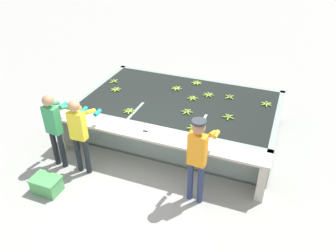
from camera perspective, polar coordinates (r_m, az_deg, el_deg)
ground_plane at (r=6.88m, az=-3.06°, el=-8.44°), size 80.00×80.00×0.00m
wash_tank at (r=8.00m, az=2.11°, el=1.85°), size 4.58×2.74×0.86m
work_ledge at (r=6.65m, az=-2.43°, el=-3.25°), size 4.58×0.45×0.86m
worker_0 at (r=6.94m, az=-19.15°, el=0.28°), size 0.45×0.73×1.68m
worker_1 at (r=6.60m, az=-15.20°, el=-0.68°), size 0.42×0.72×1.68m
worker_2 at (r=5.68m, az=5.21°, el=-4.73°), size 0.44×0.74×1.75m
banana_bunch_floating_0 at (r=8.34m, az=-9.10°, el=6.32°), size 0.28×0.28×0.08m
banana_bunch_floating_1 at (r=7.89m, az=16.75°, el=3.70°), size 0.28×0.28×0.08m
banana_bunch_floating_2 at (r=8.78m, az=-9.43°, el=7.69°), size 0.28×0.28×0.08m
banana_bunch_floating_3 at (r=7.18m, az=10.47°, el=1.57°), size 0.28×0.27×0.08m
banana_bunch_floating_4 at (r=7.26m, az=3.31°, el=2.50°), size 0.28×0.27×0.08m
banana_bunch_floating_5 at (r=7.83m, az=4.30°, el=4.85°), size 0.27×0.28×0.08m
banana_bunch_floating_6 at (r=6.71m, az=4.34°, el=-0.32°), size 0.27×0.27×0.08m
banana_bunch_floating_7 at (r=7.33m, az=-6.82°, el=2.63°), size 0.28×0.28×0.08m
banana_bunch_floating_8 at (r=8.03m, az=7.05°, el=5.43°), size 0.28×0.28×0.08m
banana_bunch_floating_9 at (r=8.61m, az=5.00°, el=7.49°), size 0.28×0.28×0.08m
banana_bunch_floating_10 at (r=8.00m, az=10.65°, el=4.98°), size 0.25×0.25×0.08m
banana_bunch_floating_11 at (r=8.29m, az=1.48°, el=6.59°), size 0.28×0.27×0.08m
banana_bunch_ledge_0 at (r=6.29m, az=4.76°, el=-2.81°), size 0.28×0.28×0.08m
knife_0 at (r=6.59m, az=-3.41°, el=-1.00°), size 0.35×0.04×0.02m
crate at (r=6.81m, az=-20.38°, el=-9.55°), size 0.55×0.39×0.32m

